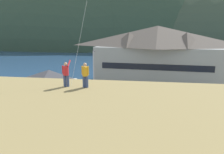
{
  "coord_description": "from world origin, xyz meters",
  "views": [
    {
      "loc": [
        5.09,
        -22.97,
        10.76
      ],
      "look_at": [
        0.34,
        9.0,
        3.71
      ],
      "focal_mm": 35.46,
      "sensor_mm": 36.0,
      "label": 1
    }
  ],
  "objects_px": {
    "storage_shed_near_lot": "(50,86)",
    "parking_light_pole": "(94,71)",
    "parked_car_front_row_red": "(191,106)",
    "parked_car_back_row_right": "(86,100)",
    "person_companion": "(85,74)",
    "moored_boat_wharfside": "(111,68)",
    "harbor_lodge": "(157,54)",
    "person_kite_flyer": "(66,73)",
    "parked_car_mid_row_far": "(9,93)",
    "wharf_dock": "(123,71)",
    "parked_car_front_row_end": "(174,119)",
    "parked_car_lone_by_shed": "(133,98)",
    "parked_car_mid_row_center": "(27,112)"
  },
  "relations": [
    {
      "from": "storage_shed_near_lot",
      "to": "parking_light_pole",
      "type": "height_order",
      "value": "parking_light_pole"
    },
    {
      "from": "storage_shed_near_lot",
      "to": "parked_car_front_row_red",
      "type": "height_order",
      "value": "storage_shed_near_lot"
    },
    {
      "from": "parking_light_pole",
      "to": "parked_car_front_row_red",
      "type": "bearing_deg",
      "value": -20.32
    },
    {
      "from": "parked_car_back_row_right",
      "to": "parking_light_pole",
      "type": "bearing_deg",
      "value": 89.97
    },
    {
      "from": "storage_shed_near_lot",
      "to": "parking_light_pole",
      "type": "bearing_deg",
      "value": 36.96
    },
    {
      "from": "parked_car_back_row_right",
      "to": "person_companion",
      "type": "xyz_separation_m",
      "value": [
        3.87,
        -13.81,
        6.61
      ]
    },
    {
      "from": "parked_car_front_row_red",
      "to": "parking_light_pole",
      "type": "bearing_deg",
      "value": 159.68
    },
    {
      "from": "storage_shed_near_lot",
      "to": "moored_boat_wharfside",
      "type": "distance_m",
      "value": 27.32
    },
    {
      "from": "harbor_lodge",
      "to": "person_kite_flyer",
      "type": "distance_m",
      "value": 30.3
    },
    {
      "from": "parked_car_mid_row_far",
      "to": "person_companion",
      "type": "xyz_separation_m",
      "value": [
        16.7,
        -15.77,
        6.61
      ]
    },
    {
      "from": "parked_car_back_row_right",
      "to": "wharf_dock",
      "type": "bearing_deg",
      "value": 84.29
    },
    {
      "from": "parked_car_front_row_end",
      "to": "parked_car_lone_by_shed",
      "type": "xyz_separation_m",
      "value": [
        -4.85,
        6.78,
        0.0
      ]
    },
    {
      "from": "parked_car_mid_row_center",
      "to": "person_kite_flyer",
      "type": "height_order",
      "value": "person_kite_flyer"
    },
    {
      "from": "parked_car_front_row_end",
      "to": "moored_boat_wharfside",
      "type": "bearing_deg",
      "value": 110.02
    },
    {
      "from": "parked_car_lone_by_shed",
      "to": "storage_shed_near_lot",
      "type": "bearing_deg",
      "value": -175.5
    },
    {
      "from": "moored_boat_wharfside",
      "to": "parked_car_lone_by_shed",
      "type": "relative_size",
      "value": 1.41
    },
    {
      "from": "parking_light_pole",
      "to": "parked_car_lone_by_shed",
      "type": "bearing_deg",
      "value": -26.76
    },
    {
      "from": "parked_car_front_row_red",
      "to": "person_companion",
      "type": "xyz_separation_m",
      "value": [
        -10.16,
        -13.75,
        6.61
      ]
    },
    {
      "from": "harbor_lodge",
      "to": "parked_car_front_row_red",
      "type": "distance_m",
      "value": 16.75
    },
    {
      "from": "parked_car_lone_by_shed",
      "to": "parked_car_mid_row_far",
      "type": "bearing_deg",
      "value": 179.79
    },
    {
      "from": "harbor_lodge",
      "to": "parked_car_front_row_red",
      "type": "relative_size",
      "value": 6.02
    },
    {
      "from": "wharf_dock",
      "to": "person_kite_flyer",
      "type": "relative_size",
      "value": 6.13
    },
    {
      "from": "wharf_dock",
      "to": "parked_car_front_row_red",
      "type": "height_order",
      "value": "parked_car_front_row_red"
    },
    {
      "from": "storage_shed_near_lot",
      "to": "parked_car_front_row_red",
      "type": "relative_size",
      "value": 1.81
    },
    {
      "from": "parked_car_mid_row_far",
      "to": "parked_car_front_row_end",
      "type": "bearing_deg",
      "value": -15.85
    },
    {
      "from": "wharf_dock",
      "to": "person_companion",
      "type": "bearing_deg",
      "value": -88.29
    },
    {
      "from": "wharf_dock",
      "to": "parked_car_mid_row_center",
      "type": "xyz_separation_m",
      "value": [
        -8.43,
        -32.03,
        0.71
      ]
    },
    {
      "from": "parked_car_lone_by_shed",
      "to": "parked_car_mid_row_far",
      "type": "distance_m",
      "value": 19.27
    },
    {
      "from": "moored_boat_wharfside",
      "to": "person_companion",
      "type": "height_order",
      "value": "person_companion"
    },
    {
      "from": "parked_car_mid_row_center",
      "to": "parked_car_lone_by_shed",
      "type": "bearing_deg",
      "value": 30.83
    },
    {
      "from": "parked_car_mid_row_far",
      "to": "harbor_lodge",
      "type": "bearing_deg",
      "value": 30.4
    },
    {
      "from": "parked_car_front_row_red",
      "to": "parking_light_pole",
      "type": "xyz_separation_m",
      "value": [
        -14.02,
        5.19,
        3.23
      ]
    },
    {
      "from": "wharf_dock",
      "to": "parked_car_back_row_right",
      "type": "bearing_deg",
      "value": -95.71
    },
    {
      "from": "parked_car_front_row_end",
      "to": "parked_car_mid_row_center",
      "type": "relative_size",
      "value": 0.99
    },
    {
      "from": "parked_car_front_row_end",
      "to": "person_companion",
      "type": "relative_size",
      "value": 2.45
    },
    {
      "from": "parked_car_lone_by_shed",
      "to": "wharf_dock",
      "type": "bearing_deg",
      "value": 98.69
    },
    {
      "from": "moored_boat_wharfside",
      "to": "person_kite_flyer",
      "type": "height_order",
      "value": "person_kite_flyer"
    },
    {
      "from": "wharf_dock",
      "to": "storage_shed_near_lot",
      "type": "bearing_deg",
      "value": -107.77
    },
    {
      "from": "storage_shed_near_lot",
      "to": "parked_car_front_row_end",
      "type": "height_order",
      "value": "storage_shed_near_lot"
    },
    {
      "from": "parked_car_mid_row_center",
      "to": "parking_light_pole",
      "type": "xyz_separation_m",
      "value": [
        5.77,
        10.53,
        3.23
      ]
    },
    {
      "from": "parked_car_lone_by_shed",
      "to": "parked_car_mid_row_far",
      "type": "height_order",
      "value": "same"
    },
    {
      "from": "parking_light_pole",
      "to": "parked_car_front_row_end",
      "type": "bearing_deg",
      "value": -41.61
    },
    {
      "from": "storage_shed_near_lot",
      "to": "wharf_dock",
      "type": "xyz_separation_m",
      "value": [
        8.23,
        25.69,
        -2.27
      ]
    },
    {
      "from": "person_companion",
      "to": "parking_light_pole",
      "type": "bearing_deg",
      "value": 101.53
    },
    {
      "from": "wharf_dock",
      "to": "parked_car_back_row_right",
      "type": "height_order",
      "value": "parked_car_back_row_right"
    },
    {
      "from": "parked_car_mid_row_center",
      "to": "person_companion",
      "type": "distance_m",
      "value": 14.4
    },
    {
      "from": "moored_boat_wharfside",
      "to": "parking_light_pole",
      "type": "relative_size",
      "value": 0.82
    },
    {
      "from": "parked_car_front_row_end",
      "to": "person_kite_flyer",
      "type": "bearing_deg",
      "value": -134.87
    },
    {
      "from": "storage_shed_near_lot",
      "to": "parked_car_lone_by_shed",
      "type": "bearing_deg",
      "value": 4.5
    },
    {
      "from": "parked_car_lone_by_shed",
      "to": "parked_car_front_row_end",
      "type": "bearing_deg",
      "value": -54.43
    }
  ]
}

